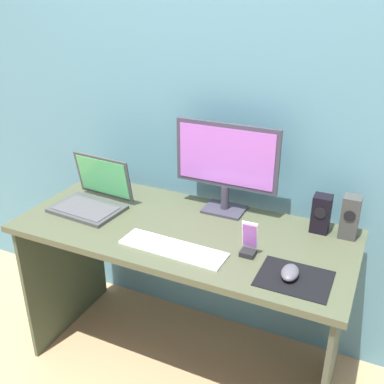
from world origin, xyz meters
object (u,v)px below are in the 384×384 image
object	(u,v)px
laptop	(93,198)
speaker_right	(350,217)
mouse	(290,273)
speaker_near_monitor	(321,214)
monitor	(226,163)
phone_in_dock	(249,243)
keyboard_external	(173,248)

from	to	relation	value
laptop	speaker_right	bearing A→B (deg)	11.21
mouse	speaker_right	bearing A→B (deg)	66.37
speaker_right	speaker_near_monitor	xyz separation A→B (m)	(-0.11, -0.00, -0.01)
speaker_near_monitor	mouse	bearing A→B (deg)	-94.58
monitor	laptop	xyz separation A→B (m)	(-0.56, -0.22, -0.18)
speaker_right	phone_in_dock	xyz separation A→B (m)	(-0.32, -0.29, -0.04)
speaker_right	laptop	world-z (taller)	laptop
monitor	speaker_right	bearing A→B (deg)	-0.46
laptop	phone_in_dock	size ratio (longest dim) A/B	2.33
speaker_near_monitor	keyboard_external	xyz separation A→B (m)	(-0.48, -0.38, -0.07)
speaker_right	phone_in_dock	distance (m)	0.43
phone_in_dock	speaker_right	bearing A→B (deg)	42.71
laptop	keyboard_external	bearing A→B (deg)	-18.83
speaker_right	mouse	distance (m)	0.41
phone_in_dock	keyboard_external	bearing A→B (deg)	-161.47
monitor	mouse	bearing A→B (deg)	-44.21
monitor	laptop	distance (m)	0.63
mouse	phone_in_dock	distance (m)	0.20
mouse	phone_in_dock	world-z (taller)	phone_in_dock
keyboard_external	phone_in_dock	size ratio (longest dim) A/B	3.06
speaker_near_monitor	laptop	world-z (taller)	laptop
phone_in_dock	speaker_near_monitor	bearing A→B (deg)	54.86
speaker_right	mouse	xyz separation A→B (m)	(-0.14, -0.37, -0.07)
speaker_near_monitor	keyboard_external	world-z (taller)	speaker_near_monitor
laptop	phone_in_dock	world-z (taller)	laptop
monitor	mouse	size ratio (longest dim) A/B	4.63
monitor	phone_in_dock	bearing A→B (deg)	-54.35
monitor	phone_in_dock	size ratio (longest dim) A/B	3.34
monitor	speaker_right	distance (m)	0.55
speaker_near_monitor	mouse	size ratio (longest dim) A/B	1.59
speaker_near_monitor	mouse	distance (m)	0.38
monitor	speaker_near_monitor	world-z (taller)	monitor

